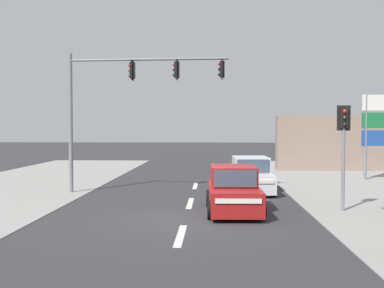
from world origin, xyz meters
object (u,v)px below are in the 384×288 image
traffic_signal_mast (125,92)px  shopping_plaza_sign (382,124)px  pedestal_signal_right_kerb (343,140)px  hatchback_crossing_left (251,176)px  hatchback_receding_far (233,191)px

traffic_signal_mast → shopping_plaza_sign: size_ratio=1.50×
pedestal_signal_right_kerb → hatchback_crossing_left: 5.44m
shopping_plaza_sign → hatchback_crossing_left: 9.09m
hatchback_crossing_left → traffic_signal_mast: bearing=-173.6°
shopping_plaza_sign → hatchback_receding_far: (-8.35, -9.51, -2.28)m
pedestal_signal_right_kerb → hatchback_crossing_left: pedestal_signal_right_kerb is taller
traffic_signal_mast → hatchback_crossing_left: size_ratio=1.87×
hatchback_receding_far → hatchback_crossing_left: same height
traffic_signal_mast → pedestal_signal_right_kerb: size_ratio=1.93×
shopping_plaza_sign → hatchback_receding_far: bearing=-131.3°
hatchback_receding_far → pedestal_signal_right_kerb: bearing=4.5°
traffic_signal_mast → hatchback_receding_far: (4.45, -4.08, -3.65)m
traffic_signal_mast → pedestal_signal_right_kerb: bearing=-25.0°
pedestal_signal_right_kerb → hatchback_crossing_left: (-2.70, 4.40, -1.71)m
shopping_plaza_sign → pedestal_signal_right_kerb: bearing=-116.8°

